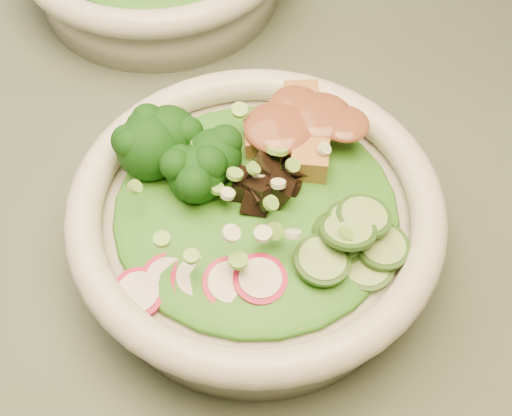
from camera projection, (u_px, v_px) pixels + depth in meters
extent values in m
cube|color=#495849|center=(399.00, 173.00, 0.62)|extent=(1.20, 0.80, 0.03)
cylinder|color=beige|center=(256.00, 234.00, 0.54)|extent=(0.24, 0.24, 0.05)
torus|color=beige|center=(256.00, 207.00, 0.51)|extent=(0.27, 0.27, 0.03)
ellipsoid|color=#1D5912|center=(256.00, 207.00, 0.51)|extent=(0.21, 0.21, 0.02)
ellipsoid|color=brown|center=(298.00, 125.00, 0.52)|extent=(0.07, 0.06, 0.02)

